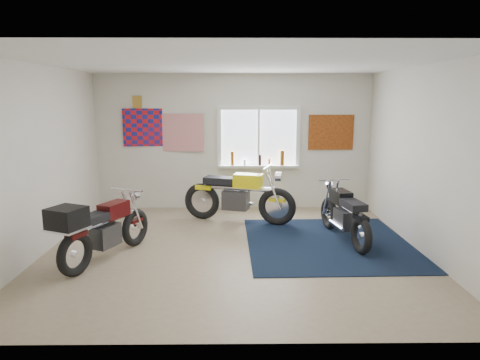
{
  "coord_description": "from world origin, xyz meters",
  "views": [
    {
      "loc": [
        0.03,
        -6.08,
        2.23
      ],
      "look_at": [
        0.1,
        0.4,
        0.98
      ],
      "focal_mm": 32.0,
      "sensor_mm": 36.0,
      "label": 1
    }
  ],
  "objects_px": {
    "black_chrome_bike": "(344,216)",
    "maroon_tourer": "(100,229)",
    "navy_rug": "(328,243)",
    "yellow_triumph": "(238,197)"
  },
  "relations": [
    {
      "from": "black_chrome_bike",
      "to": "maroon_tourer",
      "type": "xyz_separation_m",
      "value": [
        -3.56,
        -0.91,
        0.08
      ]
    },
    {
      "from": "black_chrome_bike",
      "to": "maroon_tourer",
      "type": "bearing_deg",
      "value": 94.57
    },
    {
      "from": "navy_rug",
      "to": "yellow_triumph",
      "type": "bearing_deg",
      "value": 139.6
    },
    {
      "from": "maroon_tourer",
      "to": "black_chrome_bike",
      "type": "bearing_deg",
      "value": -52.04
    },
    {
      "from": "yellow_triumph",
      "to": "navy_rug",
      "type": "bearing_deg",
      "value": -23.19
    },
    {
      "from": "yellow_triumph",
      "to": "black_chrome_bike",
      "type": "height_order",
      "value": "yellow_triumph"
    },
    {
      "from": "navy_rug",
      "to": "yellow_triumph",
      "type": "distance_m",
      "value": 1.89
    },
    {
      "from": "yellow_triumph",
      "to": "maroon_tourer",
      "type": "distance_m",
      "value": 2.72
    },
    {
      "from": "navy_rug",
      "to": "yellow_triumph",
      "type": "xyz_separation_m",
      "value": [
        -1.4,
        1.19,
        0.46
      ]
    },
    {
      "from": "yellow_triumph",
      "to": "black_chrome_bike",
      "type": "distance_m",
      "value": 1.97
    }
  ]
}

